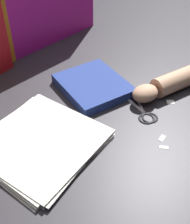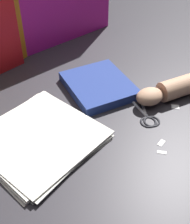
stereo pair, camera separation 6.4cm
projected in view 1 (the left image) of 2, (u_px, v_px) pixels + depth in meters
ground_plane at (86, 132)px, 0.88m from camera, size 6.00×6.00×0.00m
paper_stack at (40, 142)px, 0.83m from camera, size 0.32×0.31×0.02m
book_closed at (93, 86)px, 1.02m from camera, size 0.26×0.28×0.03m
scissors at (145, 113)px, 0.93m from camera, size 0.12×0.14×0.01m
hand_forearm at (174, 82)px, 1.01m from camera, size 0.31×0.17×0.06m
paper_scrap_near at (164, 147)px, 0.83m from camera, size 0.02×0.03×0.00m
paper_scrap_mid at (171, 102)px, 0.98m from camera, size 0.03×0.03×0.00m
paper_scrap_far at (162, 138)px, 0.86m from camera, size 0.03×0.02×0.00m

